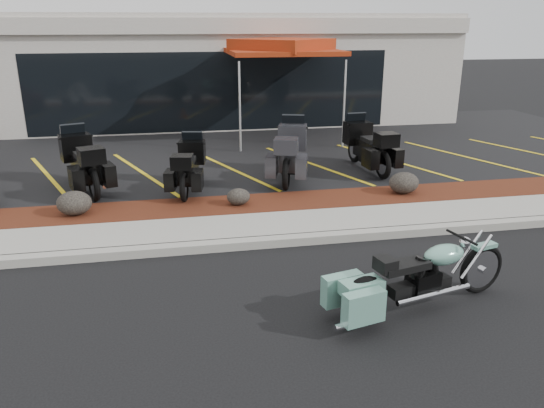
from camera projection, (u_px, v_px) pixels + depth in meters
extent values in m
plane|color=black|center=(272.00, 268.00, 8.43)|extent=(90.00, 90.00, 0.00)
cube|color=gray|center=(262.00, 242.00, 9.24)|extent=(24.00, 0.25, 0.15)
cube|color=gray|center=(256.00, 228.00, 9.89)|extent=(24.00, 1.20, 0.15)
cube|color=#350C0C|center=(247.00, 207.00, 11.00)|extent=(24.00, 1.20, 0.16)
cube|color=black|center=(221.00, 149.00, 16.02)|extent=(26.00, 9.60, 0.15)
cube|color=#ABA49A|center=(204.00, 67.00, 21.25)|extent=(18.00, 8.00, 4.00)
cube|color=black|center=(213.00, 92.00, 17.71)|extent=(12.00, 0.06, 2.60)
cube|color=#ABA49A|center=(211.00, 26.00, 17.00)|extent=(18.00, 0.30, 0.50)
ellipsoid|color=black|center=(74.00, 203.00, 10.25)|extent=(0.67, 0.55, 0.47)
ellipsoid|color=black|center=(238.00, 197.00, 10.84)|extent=(0.48, 0.40, 0.34)
ellipsoid|color=black|center=(404.00, 183.00, 11.55)|extent=(0.66, 0.55, 0.47)
cone|color=#D74F07|center=(190.00, 146.00, 14.99)|extent=(0.36, 0.36, 0.47)
cylinder|color=silver|center=(222.00, 105.00, 15.54)|extent=(0.06, 0.06, 2.54)
cylinder|color=silver|center=(328.00, 107.00, 15.05)|extent=(0.06, 0.06, 2.54)
cylinder|color=silver|center=(245.00, 92.00, 18.42)|extent=(0.06, 0.06, 2.54)
cylinder|color=silver|center=(334.00, 94.00, 17.94)|extent=(0.06, 0.06, 2.54)
cube|color=maroon|center=(282.00, 51.00, 16.27)|extent=(4.26, 4.26, 0.13)
cube|color=maroon|center=(282.00, 45.00, 16.21)|extent=(3.22, 3.22, 0.39)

